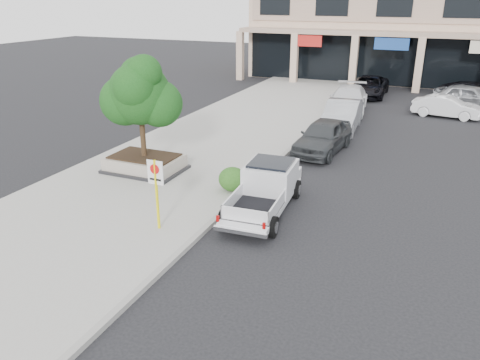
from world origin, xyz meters
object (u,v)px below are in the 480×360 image
object	(u,v)px
lot_car_a	(470,96)
lot_car_e	(466,96)
no_parking_sign	(156,185)
curb_car_b	(342,116)
curb_car_a	(323,136)
lot_car_d	(475,92)
curb_car_c	(348,99)
planter	(145,163)
curb_car_d	(369,86)
pickup_truck	(263,191)
lot_car_b	(447,107)
planter_tree	(145,94)

from	to	relation	value
lot_car_a	lot_car_e	bearing A→B (deg)	134.64
no_parking_sign	curb_car_b	distance (m)	14.77
curb_car_a	lot_car_d	xyz separation A→B (m)	(7.17, 15.87, -0.12)
lot_car_a	lot_car_d	xyz separation A→B (m)	(0.37, 2.26, -0.09)
curb_car_a	curb_car_c	xyz separation A→B (m)	(-0.55, 8.96, 0.03)
planter	curb_car_b	bearing A→B (deg)	58.58
curb_car_c	curb_car_d	size ratio (longest dim) A/B	1.05
curb_car_c	pickup_truck	bearing A→B (deg)	-95.06
lot_car_d	pickup_truck	bearing A→B (deg)	177.34
lot_car_a	lot_car_b	world-z (taller)	lot_car_a
planter	pickup_truck	bearing A→B (deg)	-14.73
planter_tree	no_parking_sign	xyz separation A→B (m)	(3.27, -4.45, -1.78)
curb_car_c	lot_car_e	size ratio (longest dim) A/B	1.30
planter	planter_tree	xyz separation A→B (m)	(0.13, 0.15, 2.94)
curb_car_b	curb_car_c	world-z (taller)	curb_car_b
pickup_truck	lot_car_b	size ratio (longest dim) A/B	1.25
planter	curb_car_a	bearing A→B (deg)	43.62
planter	lot_car_e	world-z (taller)	lot_car_e
lot_car_a	curb_car_d	bearing A→B (deg)	103.87
pickup_truck	curb_car_b	world-z (taller)	curb_car_b
planter_tree	curb_car_b	world-z (taller)	planter_tree
planter_tree	pickup_truck	world-z (taller)	planter_tree
planter	pickup_truck	size ratio (longest dim) A/B	0.64
lot_car_e	lot_car_d	bearing A→B (deg)	-13.67
no_parking_sign	curb_car_d	bearing A→B (deg)	83.81
curb_car_c	lot_car_d	size ratio (longest dim) A/B	1.16
no_parking_sign	lot_car_d	world-z (taller)	no_parking_sign
lot_car_a	lot_car_b	xyz separation A→B (m)	(-1.43, -3.67, -0.09)
planter_tree	lot_car_a	world-z (taller)	planter_tree
curb_car_a	curb_car_b	xyz separation A→B (m)	(0.02, 4.27, 0.04)
curb_car_c	lot_car_d	xyz separation A→B (m)	(7.72, 6.91, -0.14)
curb_car_b	curb_car_d	size ratio (longest dim) A/B	0.95
planter	lot_car_d	xyz separation A→B (m)	(13.38, 21.78, 0.20)
lot_car_d	lot_car_e	size ratio (longest dim) A/B	1.11
no_parking_sign	planter	bearing A→B (deg)	128.36
no_parking_sign	curb_car_b	bearing A→B (deg)	78.99
planter_tree	curb_car_a	bearing A→B (deg)	43.49
planter	curb_car_a	xyz separation A→B (m)	(6.20, 5.91, 0.31)
pickup_truck	lot_car_a	bearing A→B (deg)	67.74
planter	curb_car_d	distance (m)	21.49
pickup_truck	curb_car_c	distance (m)	16.44
planter_tree	lot_car_a	xyz separation A→B (m)	(12.87, 19.37, -2.66)
lot_car_a	planter_tree	bearing A→B (deg)	169.19
curb_car_a	curb_car_d	bearing A→B (deg)	95.82
curb_car_d	lot_car_b	size ratio (longest dim) A/B	1.33
lot_car_b	pickup_truck	bearing A→B (deg)	169.62
curb_car_c	no_parking_sign	bearing A→B (deg)	-102.73
curb_car_b	lot_car_a	world-z (taller)	curb_car_b
planter_tree	lot_car_d	xyz separation A→B (m)	(13.24, 21.63, -2.74)
no_parking_sign	pickup_truck	xyz separation A→B (m)	(2.53, 2.74, -0.84)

